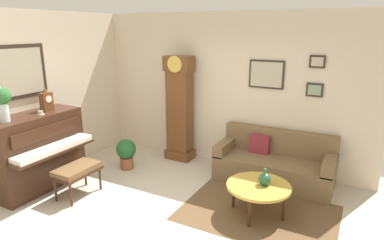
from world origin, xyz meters
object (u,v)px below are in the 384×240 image
at_px(couch, 274,163).
at_px(mantel_clock, 46,100).
at_px(piano, 37,151).
at_px(coffee_table, 259,187).
at_px(green_jug, 265,179).
at_px(grandfather_clock, 179,111).
at_px(potted_plant, 126,152).
at_px(teacup, 41,113).
at_px(flower_vase, 2,100).
at_px(piano_bench, 77,171).

distance_m(couch, mantel_clock, 3.88).
xyz_separation_m(piano, mantel_clock, (0.00, 0.28, 0.77)).
distance_m(coffee_table, green_jug, 0.14).
xyz_separation_m(grandfather_clock, potted_plant, (-0.61, -0.89, -0.64)).
xyz_separation_m(teacup, green_jug, (3.33, 0.84, -0.71)).
bearing_deg(flower_vase, grandfather_clock, 61.64).
bearing_deg(couch, piano_bench, -142.66).
height_order(coffee_table, teacup, teacup).
height_order(mantel_clock, green_jug, mantel_clock).
bearing_deg(grandfather_clock, piano_bench, -106.84).
height_order(piano, coffee_table, piano).
relative_size(mantel_clock, flower_vase, 0.66).
distance_m(green_jug, potted_plant, 2.70).
xyz_separation_m(piano, teacup, (0.12, 0.06, 0.63)).
distance_m(piano, mantel_clock, 0.82).
relative_size(green_jug, potted_plant, 0.43).
distance_m(grandfather_clock, coffee_table, 2.42).
height_order(piano_bench, grandfather_clock, grandfather_clock).
height_order(grandfather_clock, couch, grandfather_clock).
bearing_deg(grandfather_clock, potted_plant, -124.53).
xyz_separation_m(green_jug, potted_plant, (-2.67, 0.34, -0.21)).
xyz_separation_m(couch, flower_vase, (-3.30, -2.46, 1.22)).
xyz_separation_m(piano_bench, teacup, (-0.65, -0.02, 0.84)).
distance_m(grandfather_clock, green_jug, 2.44).
relative_size(piano, grandfather_clock, 0.71).
bearing_deg(couch, teacup, -148.52).
height_order(flower_vase, potted_plant, flower_vase).
distance_m(piano, couch, 3.88).
bearing_deg(flower_vase, green_jug, 21.30).
xyz_separation_m(mantel_clock, green_jug, (3.44, 0.62, -0.86)).
distance_m(piano_bench, teacup, 1.06).
bearing_deg(grandfather_clock, couch, -3.55).
relative_size(teacup, potted_plant, 0.21).
distance_m(mantel_clock, flower_vase, 0.74).
bearing_deg(coffee_table, green_jug, 29.89).
height_order(piano, mantel_clock, mantel_clock).
bearing_deg(green_jug, flower_vase, -158.70).
xyz_separation_m(mantel_clock, teacup, (0.12, -0.22, -0.15)).
height_order(piano, green_jug, piano).
relative_size(coffee_table, flower_vase, 1.52).
height_order(mantel_clock, flower_vase, flower_vase).
distance_m(piano_bench, grandfather_clock, 2.21).
bearing_deg(green_jug, coffee_table, -150.11).
distance_m(coffee_table, mantel_clock, 3.56).
bearing_deg(piano, grandfather_clock, 56.78).
bearing_deg(piano, couch, 31.30).
relative_size(piano_bench, potted_plant, 1.25).
xyz_separation_m(piano, coffee_table, (3.38, 0.85, -0.21)).
relative_size(piano, potted_plant, 2.57).
bearing_deg(piano_bench, piano, -174.31).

